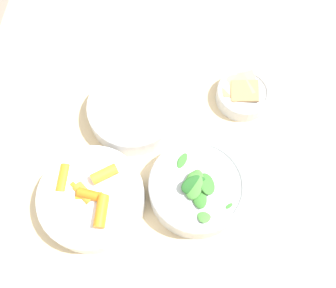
# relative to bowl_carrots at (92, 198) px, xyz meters

# --- Properties ---
(ground_plane) EXTENTS (10.00, 10.00, 0.00)m
(ground_plane) POSITION_rel_bowl_carrots_xyz_m (0.06, -0.18, -0.79)
(ground_plane) COLOR gray
(dining_table) EXTENTS (1.32, 0.96, 0.76)m
(dining_table) POSITION_rel_bowl_carrots_xyz_m (0.06, -0.18, -0.13)
(dining_table) COLOR beige
(dining_table) RESTS_ON ground_plane
(bowl_carrots) EXTENTS (0.19, 0.19, 0.07)m
(bowl_carrots) POSITION_rel_bowl_carrots_xyz_m (0.00, 0.00, 0.00)
(bowl_carrots) COLOR white
(bowl_carrots) RESTS_ON dining_table
(bowl_greens) EXTENTS (0.18, 0.18, 0.08)m
(bowl_greens) POSITION_rel_bowl_carrots_xyz_m (0.04, -0.19, 0.00)
(bowl_greens) COLOR silver
(bowl_greens) RESTS_ON dining_table
(bowl_beans_hotdog) EXTENTS (0.18, 0.18, 0.05)m
(bowl_beans_hotdog) POSITION_rel_bowl_carrots_xyz_m (0.19, -0.05, -0.00)
(bowl_beans_hotdog) COLOR white
(bowl_beans_hotdog) RESTS_ON dining_table
(bowl_cookies) EXTENTS (0.11, 0.11, 0.04)m
(bowl_cookies) POSITION_rel_bowl_carrots_xyz_m (0.26, -0.27, -0.01)
(bowl_cookies) COLOR silver
(bowl_cookies) RESTS_ON dining_table
(ruler) EXTENTS (0.26, 0.07, 0.00)m
(ruler) POSITION_rel_bowl_carrots_xyz_m (0.25, 0.23, -0.03)
(ruler) COLOR silver
(ruler) RESTS_ON dining_table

